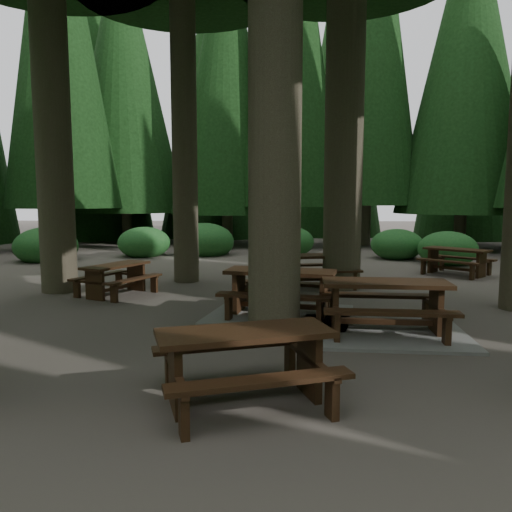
{
  "coord_description": "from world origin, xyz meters",
  "views": [
    {
      "loc": [
        0.83,
        -7.75,
        2.14
      ],
      "look_at": [
        0.46,
        1.27,
        1.1
      ],
      "focal_mm": 35.0,
      "sensor_mm": 36.0,
      "label": 1
    }
  ],
  "objects_px": {
    "picnic_table_a": "(385,315)",
    "picnic_table_e": "(245,355)",
    "picnic_table_b": "(116,275)",
    "picnic_table_d": "(457,257)",
    "picnic_table_f": "(318,265)",
    "picnic_table_c": "(280,300)"
  },
  "relations": [
    {
      "from": "picnic_table_a",
      "to": "picnic_table_e",
      "type": "bearing_deg",
      "value": -122.71
    },
    {
      "from": "picnic_table_a",
      "to": "picnic_table_b",
      "type": "height_order",
      "value": "picnic_table_a"
    },
    {
      "from": "picnic_table_a",
      "to": "picnic_table_d",
      "type": "xyz_separation_m",
      "value": [
        3.35,
        6.3,
        0.2
      ]
    },
    {
      "from": "picnic_table_b",
      "to": "picnic_table_f",
      "type": "height_order",
      "value": "picnic_table_f"
    },
    {
      "from": "picnic_table_b",
      "to": "picnic_table_f",
      "type": "relative_size",
      "value": 0.98
    },
    {
      "from": "picnic_table_c",
      "to": "picnic_table_e",
      "type": "relative_size",
      "value": 1.33
    },
    {
      "from": "picnic_table_c",
      "to": "picnic_table_e",
      "type": "distance_m",
      "value": 3.95
    },
    {
      "from": "picnic_table_e",
      "to": "picnic_table_f",
      "type": "xyz_separation_m",
      "value": [
        1.34,
        7.07,
        -0.0
      ]
    },
    {
      "from": "picnic_table_b",
      "to": "picnic_table_f",
      "type": "xyz_separation_m",
      "value": [
        4.56,
        1.29,
        0.06
      ]
    },
    {
      "from": "picnic_table_b",
      "to": "picnic_table_f",
      "type": "distance_m",
      "value": 4.74
    },
    {
      "from": "picnic_table_a",
      "to": "picnic_table_c",
      "type": "relative_size",
      "value": 0.91
    },
    {
      "from": "picnic_table_e",
      "to": "picnic_table_f",
      "type": "relative_size",
      "value": 1.07
    },
    {
      "from": "picnic_table_e",
      "to": "picnic_table_a",
      "type": "bearing_deg",
      "value": 35.22
    },
    {
      "from": "picnic_table_b",
      "to": "picnic_table_e",
      "type": "xyz_separation_m",
      "value": [
        3.23,
        -5.78,
        0.06
      ]
    },
    {
      "from": "picnic_table_b",
      "to": "picnic_table_c",
      "type": "relative_size",
      "value": 0.69
    },
    {
      "from": "picnic_table_d",
      "to": "picnic_table_f",
      "type": "xyz_separation_m",
      "value": [
        -4.06,
        -2.02,
        0.02
      ]
    },
    {
      "from": "picnic_table_b",
      "to": "picnic_table_d",
      "type": "bearing_deg",
      "value": -43.53
    },
    {
      "from": "picnic_table_a",
      "to": "picnic_table_e",
      "type": "relative_size",
      "value": 1.21
    },
    {
      "from": "picnic_table_a",
      "to": "picnic_table_b",
      "type": "relative_size",
      "value": 1.32
    },
    {
      "from": "picnic_table_b",
      "to": "picnic_table_e",
      "type": "distance_m",
      "value": 6.62
    },
    {
      "from": "picnic_table_b",
      "to": "picnic_table_e",
      "type": "bearing_deg",
      "value": -125.35
    },
    {
      "from": "picnic_table_b",
      "to": "picnic_table_e",
      "type": "relative_size",
      "value": 0.92
    }
  ]
}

